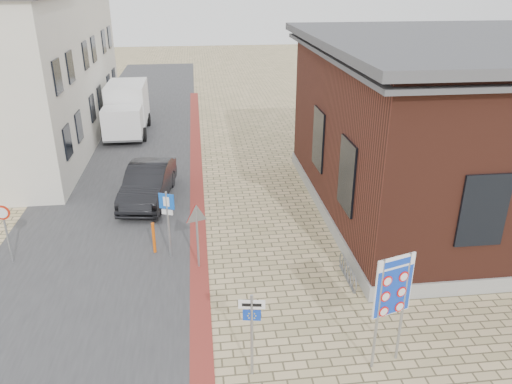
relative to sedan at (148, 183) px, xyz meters
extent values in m
plane|color=tan|center=(4.02, -9.12, -0.78)|extent=(120.00, 120.00, 0.00)
cube|color=#38383A|center=(-1.48, 5.88, -0.77)|extent=(7.00, 60.00, 0.02)
cube|color=maroon|center=(2.02, 0.88, -0.76)|extent=(0.60, 40.00, 0.02)
cube|color=gray|center=(13.02, -2.12, -0.53)|extent=(12.15, 12.15, 0.50)
cube|color=#4E2319|center=(13.02, -2.12, 2.72)|extent=(12.00, 12.00, 6.00)
cube|color=#494A4E|center=(13.02, -2.12, 5.87)|extent=(13.00, 13.00, 0.30)
cube|color=#494A4E|center=(13.02, -2.12, 5.47)|extent=(12.70, 12.70, 0.15)
cube|color=black|center=(7.00, -5.12, 2.02)|extent=(0.12, 1.60, 2.40)
cube|color=black|center=(7.00, -1.12, 2.02)|extent=(0.12, 1.60, 2.40)
cube|color=black|center=(10.02, -8.14, 2.02)|extent=(1.40, 0.12, 2.20)
cube|color=black|center=(-3.46, 1.68, 1.42)|extent=(0.10, 1.10, 1.40)
cube|color=black|center=(-3.46, 4.08, 1.42)|extent=(0.10, 1.10, 1.40)
cube|color=black|center=(-3.46, 1.68, 4.22)|extent=(0.10, 1.10, 1.40)
cube|color=black|center=(-3.46, 4.08, 4.22)|extent=(0.10, 1.10, 1.40)
cube|color=silver|center=(-6.98, 8.88, 3.62)|extent=(7.00, 6.00, 8.80)
cube|color=black|center=(-3.46, 7.68, 1.42)|extent=(0.10, 1.10, 1.40)
cube|color=black|center=(-3.46, 10.08, 1.42)|extent=(0.10, 1.10, 1.40)
cube|color=black|center=(-3.46, 7.68, 4.22)|extent=(0.10, 1.10, 1.40)
cube|color=black|center=(-3.46, 10.08, 4.22)|extent=(0.10, 1.10, 1.40)
cube|color=silver|center=(-6.98, 14.88, 3.22)|extent=(7.00, 6.00, 8.00)
cube|color=black|center=(-3.46, 13.68, 1.42)|extent=(0.10, 1.10, 1.40)
cube|color=black|center=(-3.46, 16.08, 1.42)|extent=(0.10, 1.10, 1.40)
cube|color=black|center=(-3.46, 13.68, 4.22)|extent=(0.10, 1.10, 1.40)
cube|color=black|center=(-3.46, 16.08, 4.22)|extent=(0.10, 1.10, 1.40)
torus|color=slate|center=(6.67, -7.52, -0.50)|extent=(0.04, 0.60, 0.60)
torus|color=slate|center=(6.67, -7.22, -0.50)|extent=(0.04, 0.60, 0.60)
torus|color=slate|center=(6.67, -6.92, -0.50)|extent=(0.04, 0.60, 0.60)
torus|color=slate|center=(6.67, -6.62, -0.50)|extent=(0.04, 0.60, 0.60)
torus|color=slate|center=(6.67, -6.32, -0.50)|extent=(0.04, 0.60, 0.60)
cube|color=slate|center=(6.67, -6.92, -0.76)|extent=(0.08, 1.60, 0.04)
imported|color=black|center=(0.00, 0.00, 0.00)|extent=(2.27, 4.91, 1.56)
cube|color=slate|center=(-1.98, 9.97, -0.32)|extent=(2.15, 5.49, 0.25)
cube|color=white|center=(-1.98, 8.04, 0.49)|extent=(2.14, 1.73, 1.62)
cube|color=black|center=(-1.98, 7.28, 0.80)|extent=(1.93, 0.08, 0.81)
cube|color=white|center=(-1.99, 10.89, 1.00)|extent=(2.24, 3.66, 2.23)
cylinder|color=black|center=(-3.05, 8.34, -0.37)|extent=(0.26, 0.81, 0.81)
cylinder|color=black|center=(-0.91, 8.35, -0.37)|extent=(0.26, 0.81, 0.81)
cylinder|color=black|center=(-3.05, 11.59, -0.37)|extent=(0.26, 0.81, 0.81)
cylinder|color=black|center=(-0.92, 11.60, -0.37)|extent=(0.26, 0.81, 0.81)
cylinder|color=gray|center=(6.17, -10.73, 0.74)|extent=(0.07, 0.07, 3.04)
cylinder|color=gray|center=(6.87, -10.52, 0.74)|extent=(0.07, 0.07, 3.04)
cube|color=white|center=(6.52, -10.62, 1.48)|extent=(1.01, 0.35, 1.56)
cube|color=#0F39BD|center=(6.52, -10.62, 1.48)|extent=(0.97, 0.34, 1.52)
cube|color=white|center=(6.52, -10.62, 2.11)|extent=(0.97, 0.35, 0.29)
cylinder|color=gray|center=(3.22, -10.62, 0.36)|extent=(0.07, 0.07, 2.27)
cube|color=white|center=(3.22, -10.62, 1.25)|extent=(0.61, 0.14, 0.22)
cube|color=#0F38B7|center=(3.22, -10.62, 0.95)|extent=(0.42, 0.10, 0.28)
cylinder|color=gray|center=(1.07, -4.86, 0.43)|extent=(0.07, 0.07, 2.42)
cube|color=blue|center=(1.07, -4.86, 1.30)|extent=(0.51, 0.24, 0.53)
cube|color=white|center=(1.07, -4.86, 0.91)|extent=(0.37, 0.19, 0.17)
cylinder|color=gray|center=(2.02, -5.62, 0.30)|extent=(0.07, 0.07, 2.16)
cylinder|color=gray|center=(-4.16, -4.62, 0.27)|extent=(0.07, 0.07, 2.11)
cylinder|color=red|center=(-4.16, -4.62, 1.09)|extent=(0.50, 0.03, 0.50)
cylinder|color=#DE560B|center=(0.52, -4.53, -0.20)|extent=(0.13, 0.13, 1.15)
camera|label=1|loc=(2.21, -19.86, 8.06)|focal=35.00mm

